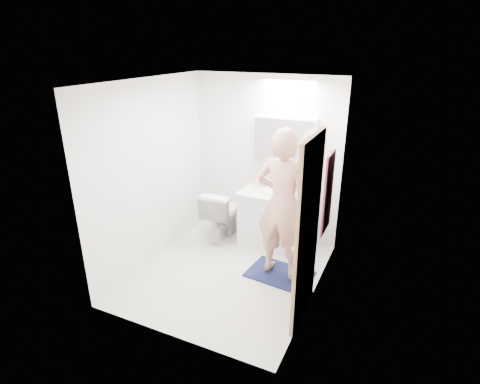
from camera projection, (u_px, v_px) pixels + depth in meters
The scene contains 23 objects.
floor at pixel (228, 273), 4.91m from camera, with size 2.50×2.50×0.00m, color silver.
ceiling at pixel (226, 81), 4.03m from camera, with size 2.50×2.50×0.00m, color white.
wall_back at pixel (266, 159), 5.53m from camera, with size 2.50×2.50×0.00m, color white.
wall_front at pixel (165, 231), 3.42m from camera, with size 2.50×2.50×0.00m, color white.
wall_left at pixel (151, 174), 4.91m from camera, with size 2.50×2.50×0.00m, color white.
wall_right at pixel (319, 202), 4.04m from camera, with size 2.50×2.50×0.00m, color white.
vanity_cabinet at pixel (273, 220), 5.49m from camera, with size 0.90×0.55×0.78m, color white.
countertop at pixel (274, 194), 5.34m from camera, with size 0.95×0.58×0.04m, color silver.
sink_basin at pixel (275, 191), 5.35m from camera, with size 0.36×0.36×0.03m, color white.
faucet at pixel (279, 182), 5.49m from camera, with size 0.02×0.02×0.16m, color silver.
medicine_cabinet at pixel (285, 142), 5.24m from camera, with size 0.88×0.14×0.70m, color white.
mirror_panel at pixel (283, 143), 5.17m from camera, with size 0.84×0.01×0.66m, color silver.
toilet at pixel (222, 213), 5.69m from camera, with size 0.44×0.78×0.79m, color white.
bath_rug at pixel (280, 274), 4.88m from camera, with size 0.80×0.55×0.02m, color #162247.
person at pixel (283, 205), 4.52m from camera, with size 0.68×0.45×1.87m, color tan.
door at pixel (307, 232), 3.83m from camera, with size 0.04×0.80×2.00m, color #A97E54.
door_knob at pixel (294, 249), 3.61m from camera, with size 0.06×0.06×0.06m, color gold.
towel at pixel (328, 193), 4.55m from camera, with size 0.02×0.42×1.00m, color #131C3E.
towel_hook at pixel (331, 151), 4.37m from camera, with size 0.02×0.02×0.07m, color silver.
soap_bottle_a at pixel (258, 179), 5.54m from camera, with size 0.08×0.08×0.22m, color #CFC086.
soap_bottle_b at pixel (266, 181), 5.53m from camera, with size 0.07×0.07×0.16m, color #5594B6.
toothbrush_cup at pixel (294, 189), 5.36m from camera, with size 0.09×0.09×0.08m, color #4649D2.
toilet_paper_roll at pixel (293, 312), 4.13m from camera, with size 0.11×0.11×0.10m, color white.
Camera 1 is at (1.90, -3.73, 2.78)m, focal length 28.43 mm.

